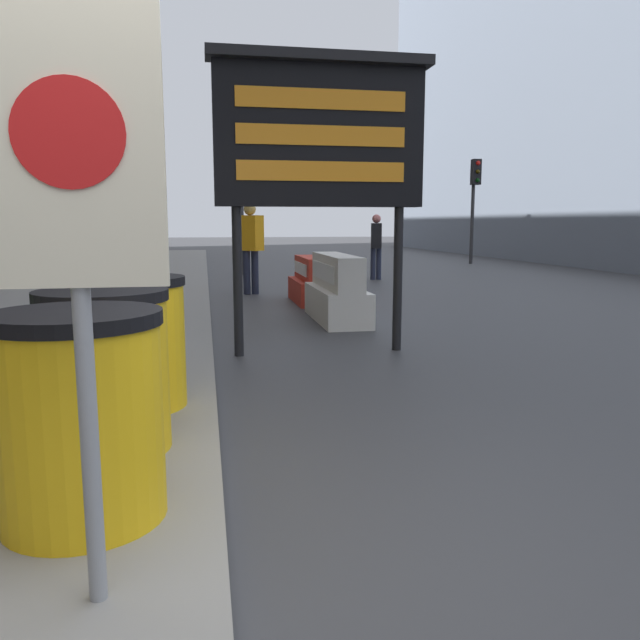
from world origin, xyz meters
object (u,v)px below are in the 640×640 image
(jersey_barrier_red_striped, at_px, (312,282))
(traffic_light_far_side, at_px, (475,188))
(pedestrian_worker, at_px, (250,241))
(message_board, at_px, (320,136))
(barrel_drum_foreground, at_px, (80,416))
(barrel_drum_back, at_px, (134,342))
(barrel_drum_middle, at_px, (106,370))
(warning_sign, at_px, (74,188))
(jersey_barrier_white, at_px, (337,292))
(pedestrian_passerby, at_px, (376,241))
(traffic_cone_near, at_px, (346,274))
(traffic_light_near_curb, at_px, (241,181))

(jersey_barrier_red_striped, xyz_separation_m, traffic_light_far_side, (7.20, 9.36, 2.20))
(pedestrian_worker, bearing_deg, message_board, -44.37)
(barrel_drum_foreground, distance_m, barrel_drum_back, 1.69)
(barrel_drum_middle, distance_m, warning_sign, 1.76)
(jersey_barrier_white, distance_m, pedestrian_passerby, 6.71)
(barrel_drum_foreground, height_order, jersey_barrier_white, barrel_drum_foreground)
(barrel_drum_back, relative_size, traffic_light_far_side, 0.26)
(jersey_barrier_white, height_order, traffic_cone_near, jersey_barrier_white)
(jersey_barrier_red_striped, bearing_deg, warning_sign, -104.26)
(traffic_cone_near, bearing_deg, pedestrian_passerby, 55.63)
(barrel_drum_middle, xyz_separation_m, message_board, (1.76, 2.99, 1.70))
(pedestrian_worker, bearing_deg, barrel_drum_middle, -56.83)
(message_board, distance_m, traffic_light_near_curb, 10.33)
(traffic_cone_near, height_order, traffic_light_near_curb, traffic_light_near_curb)
(message_board, height_order, traffic_cone_near, message_board)
(barrel_drum_foreground, bearing_deg, barrel_drum_middle, 91.47)
(warning_sign, distance_m, traffic_cone_near, 11.85)
(jersey_barrier_red_striped, bearing_deg, pedestrian_worker, 123.20)
(barrel_drum_foreground, distance_m, traffic_light_near_curb, 14.37)
(barrel_drum_foreground, distance_m, pedestrian_worker, 9.75)
(barrel_drum_middle, height_order, jersey_barrier_red_striped, barrel_drum_middle)
(message_board, distance_m, jersey_barrier_red_striped, 4.78)
(pedestrian_worker, bearing_deg, traffic_light_near_curb, 131.12)
(barrel_drum_middle, distance_m, traffic_light_near_curb, 13.54)
(jersey_barrier_red_striped, relative_size, pedestrian_passerby, 1.01)
(barrel_drum_middle, distance_m, pedestrian_passerby, 12.40)
(message_board, height_order, traffic_light_near_curb, traffic_light_near_curb)
(barrel_drum_back, xyz_separation_m, jersey_barrier_red_striped, (2.35, 6.47, -0.23))
(traffic_light_far_side, bearing_deg, traffic_light_near_curb, -157.39)
(traffic_light_near_curb, bearing_deg, barrel_drum_middle, -96.66)
(traffic_light_near_curb, bearing_deg, warning_sign, -95.33)
(jersey_barrier_white, xyz_separation_m, traffic_cone_near, (1.18, 4.60, -0.13))
(barrel_drum_back, xyz_separation_m, pedestrian_worker, (1.38, 7.94, 0.46))
(warning_sign, bearing_deg, jersey_barrier_white, 71.46)
(barrel_drum_foreground, bearing_deg, pedestrian_worker, 81.59)
(warning_sign, relative_size, pedestrian_passerby, 1.24)
(message_board, relative_size, jersey_barrier_red_striped, 1.89)
(barrel_drum_back, distance_m, warning_sign, 2.51)
(barrel_drum_foreground, bearing_deg, traffic_light_far_side, 61.29)
(traffic_light_far_side, bearing_deg, barrel_drum_middle, -119.97)
(barrel_drum_foreground, relative_size, message_board, 0.29)
(traffic_cone_near, distance_m, pedestrian_passerby, 2.13)
(traffic_light_far_side, xyz_separation_m, pedestrian_passerby, (-4.88, -5.22, -1.61))
(barrel_drum_foreground, xyz_separation_m, traffic_cone_near, (3.57, 10.63, -0.30))
(pedestrian_worker, bearing_deg, jersey_barrier_red_striped, -14.30)
(jersey_barrier_white, distance_m, traffic_light_far_side, 13.73)
(barrel_drum_middle, xyz_separation_m, traffic_light_near_curb, (1.55, 13.32, 1.89))
(barrel_drum_back, distance_m, message_board, 3.22)
(jersey_barrier_white, bearing_deg, barrel_drum_middle, -114.96)
(jersey_barrier_white, distance_m, traffic_light_near_curb, 8.44)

